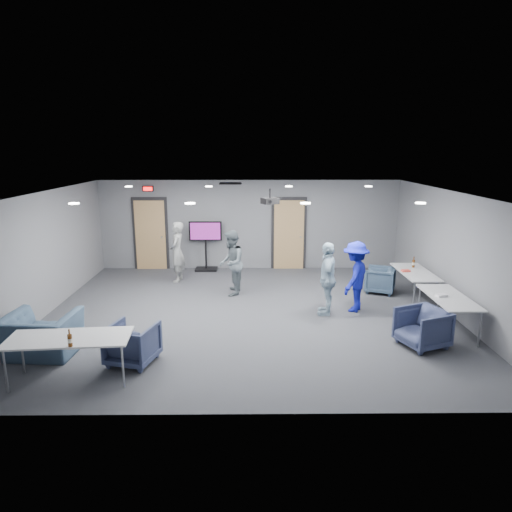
{
  "coord_description": "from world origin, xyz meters",
  "views": [
    {
      "loc": [
        0.06,
        -9.68,
        3.61
      ],
      "look_at": [
        0.16,
        0.52,
        1.2
      ],
      "focal_mm": 32.0,
      "sensor_mm": 36.0,
      "label": 1
    }
  ],
  "objects_px": {
    "person_b": "(231,263)",
    "bottle_right": "(414,263)",
    "chair_right_a": "(380,280)",
    "chair_front_b": "(42,335)",
    "tv_stand": "(206,243)",
    "projector": "(270,201)",
    "table_right_a": "(415,273)",
    "bottle_front": "(70,340)",
    "person_a": "(177,252)",
    "table_right_b": "(448,299)",
    "chair_front_a": "(133,343)",
    "table_front_left": "(69,340)",
    "person_c": "(328,279)",
    "chair_right_c": "(422,328)",
    "person_d": "(355,277)"
  },
  "relations": [
    {
      "from": "person_b",
      "to": "table_right_a",
      "type": "distance_m",
      "value": 4.49
    },
    {
      "from": "chair_right_c",
      "to": "bottle_front",
      "type": "relative_size",
      "value": 2.94
    },
    {
      "from": "person_d",
      "to": "chair_right_c",
      "type": "bearing_deg",
      "value": 53.46
    },
    {
      "from": "chair_front_b",
      "to": "table_front_left",
      "type": "height_order",
      "value": "chair_front_b"
    },
    {
      "from": "chair_front_a",
      "to": "table_front_left",
      "type": "xyz_separation_m",
      "value": [
        -0.82,
        -0.6,
        0.33
      ]
    },
    {
      "from": "table_right_a",
      "to": "table_front_left",
      "type": "relative_size",
      "value": 0.89
    },
    {
      "from": "person_b",
      "to": "person_c",
      "type": "xyz_separation_m",
      "value": [
        2.19,
        -1.43,
        -0.0
      ]
    },
    {
      "from": "chair_right_c",
      "to": "person_d",
      "type": "bearing_deg",
      "value": -179.02
    },
    {
      "from": "chair_right_a",
      "to": "bottle_right",
      "type": "xyz_separation_m",
      "value": [
        0.74,
        -0.27,
        0.5
      ]
    },
    {
      "from": "bottle_front",
      "to": "table_right_b",
      "type": "bearing_deg",
      "value": 18.96
    },
    {
      "from": "chair_front_a",
      "to": "table_right_b",
      "type": "distance_m",
      "value": 6.14
    },
    {
      "from": "chair_right_a",
      "to": "person_a",
      "type": "bearing_deg",
      "value": -78.89
    },
    {
      "from": "chair_front_a",
      "to": "tv_stand",
      "type": "distance_m",
      "value": 6.2
    },
    {
      "from": "bottle_right",
      "to": "chair_front_a",
      "type": "bearing_deg",
      "value": -148.99
    },
    {
      "from": "chair_right_c",
      "to": "chair_front_b",
      "type": "distance_m",
      "value": 6.91
    },
    {
      "from": "chair_front_a",
      "to": "table_front_left",
      "type": "bearing_deg",
      "value": 51.19
    },
    {
      "from": "person_d",
      "to": "bottle_right",
      "type": "height_order",
      "value": "person_d"
    },
    {
      "from": "bottle_front",
      "to": "table_right_a",
      "type": "bearing_deg",
      "value": 32.19
    },
    {
      "from": "person_a",
      "to": "chair_front_a",
      "type": "relative_size",
      "value": 2.14
    },
    {
      "from": "chair_right_a",
      "to": "bottle_right",
      "type": "height_order",
      "value": "bottle_right"
    },
    {
      "from": "table_right_a",
      "to": "bottle_front",
      "type": "height_order",
      "value": "bottle_front"
    },
    {
      "from": "person_b",
      "to": "bottle_right",
      "type": "bearing_deg",
      "value": 91.82
    },
    {
      "from": "tv_stand",
      "to": "person_c",
      "type": "bearing_deg",
      "value": -51.12
    },
    {
      "from": "person_b",
      "to": "bottle_right",
      "type": "height_order",
      "value": "person_b"
    },
    {
      "from": "table_right_b",
      "to": "chair_right_c",
      "type": "bearing_deg",
      "value": 133.48
    },
    {
      "from": "table_right_a",
      "to": "projector",
      "type": "distance_m",
      "value": 3.91
    },
    {
      "from": "person_b",
      "to": "table_right_a",
      "type": "xyz_separation_m",
      "value": [
        4.45,
        -0.54,
        -0.14
      ]
    },
    {
      "from": "chair_right_c",
      "to": "projector",
      "type": "height_order",
      "value": "projector"
    },
    {
      "from": "person_a",
      "to": "table_front_left",
      "type": "distance_m",
      "value": 5.65
    },
    {
      "from": "person_a",
      "to": "table_right_b",
      "type": "bearing_deg",
      "value": 63.02
    },
    {
      "from": "table_front_left",
      "to": "person_c",
      "type": "bearing_deg",
      "value": 28.46
    },
    {
      "from": "person_a",
      "to": "chair_front_b",
      "type": "height_order",
      "value": "person_a"
    },
    {
      "from": "bottle_front",
      "to": "chair_front_b",
      "type": "bearing_deg",
      "value": 129.42
    },
    {
      "from": "person_b",
      "to": "table_right_a",
      "type": "bearing_deg",
      "value": 86.67
    },
    {
      "from": "table_right_a",
      "to": "bottle_front",
      "type": "distance_m",
      "value": 7.86
    },
    {
      "from": "chair_right_a",
      "to": "table_right_a",
      "type": "distance_m",
      "value": 1.0
    },
    {
      "from": "chair_right_a",
      "to": "chair_front_b",
      "type": "distance_m",
      "value": 7.89
    },
    {
      "from": "bottle_right",
      "to": "person_c",
      "type": "bearing_deg",
      "value": -151.33
    },
    {
      "from": "person_a",
      "to": "projector",
      "type": "xyz_separation_m",
      "value": [
        2.49,
        -1.45,
        1.57
      ]
    },
    {
      "from": "person_c",
      "to": "bottle_front",
      "type": "height_order",
      "value": "person_c"
    },
    {
      "from": "table_right_a",
      "to": "bottle_right",
      "type": "relative_size",
      "value": 6.28
    },
    {
      "from": "projector",
      "to": "table_right_b",
      "type": "bearing_deg",
      "value": -55.8
    },
    {
      "from": "chair_front_b",
      "to": "table_right_a",
      "type": "bearing_deg",
      "value": -155.34
    },
    {
      "from": "person_a",
      "to": "chair_right_c",
      "type": "height_order",
      "value": "person_a"
    },
    {
      "from": "chair_front_b",
      "to": "bottle_front",
      "type": "distance_m",
      "value": 1.68
    },
    {
      "from": "tv_stand",
      "to": "projector",
      "type": "height_order",
      "value": "projector"
    },
    {
      "from": "bottle_front",
      "to": "tv_stand",
      "type": "xyz_separation_m",
      "value": [
        1.33,
        7.08,
        0.02
      ]
    },
    {
      "from": "person_b",
      "to": "table_right_b",
      "type": "relative_size",
      "value": 0.95
    },
    {
      "from": "chair_right_c",
      "to": "tv_stand",
      "type": "relative_size",
      "value": 0.53
    },
    {
      "from": "chair_front_a",
      "to": "tv_stand",
      "type": "bearing_deg",
      "value": -81.06
    }
  ]
}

